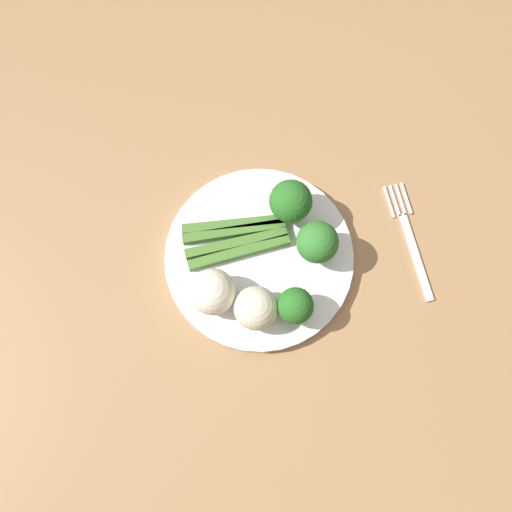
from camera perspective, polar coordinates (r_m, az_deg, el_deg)
ground_plane at (r=1.51m, az=-2.20°, el=-6.74°), size 6.00×6.00×0.02m
dining_table at (r=0.89m, az=-3.73°, el=-0.39°), size 1.28×1.03×0.72m
plate at (r=0.78m, az=0.00°, el=-0.25°), size 0.24×0.24×0.01m
asparagus_bundle at (r=0.77m, az=-2.19°, el=1.57°), size 0.13×0.06×0.01m
broccoli_front_left at (r=0.74m, az=5.49°, el=1.22°), size 0.05×0.05×0.06m
broccoli_left at (r=0.73m, az=3.40°, el=-4.76°), size 0.04×0.04×0.05m
broccoli_back at (r=0.76m, az=2.98°, el=5.07°), size 0.05×0.05×0.07m
cauliflower_back_right at (r=0.73m, az=-0.31°, el=-4.99°), size 0.05×0.05×0.05m
cauliflower_mid at (r=0.73m, az=-4.41°, el=-3.44°), size 0.06×0.06×0.06m
fork at (r=0.82m, az=13.99°, el=1.54°), size 0.03×0.17×0.00m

